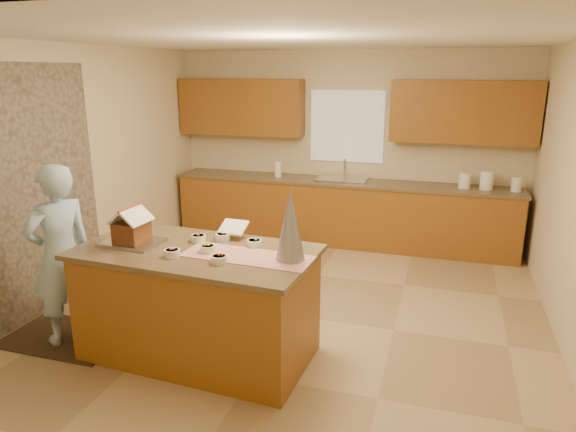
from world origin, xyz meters
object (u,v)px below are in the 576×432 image
object	(u,v)px
island_base	(198,305)
gingerbread_house	(131,228)
tinsel_tree	(290,224)
boy	(61,255)

from	to	relation	value
island_base	gingerbread_house	xyz separation A→B (m)	(-0.59, -0.02, 0.65)
tinsel_tree	boy	size ratio (longest dim) A/B	0.36
boy	tinsel_tree	bearing A→B (deg)	117.42
island_base	tinsel_tree	bearing A→B (deg)	3.67
island_base	tinsel_tree	distance (m)	1.16
tinsel_tree	boy	bearing A→B (deg)	-176.82
island_base	tinsel_tree	xyz separation A→B (m)	(0.83, 0.00, 0.80)
island_base	tinsel_tree	world-z (taller)	tinsel_tree
island_base	gingerbread_house	size ratio (longest dim) A/B	6.09
gingerbread_house	tinsel_tree	bearing A→B (deg)	0.96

